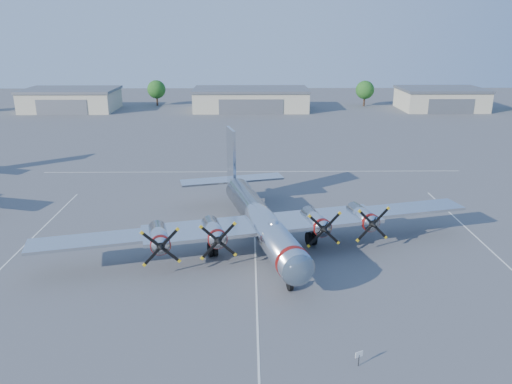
{
  "coord_description": "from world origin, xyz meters",
  "views": [
    {
      "loc": [
        -0.54,
        -44.23,
        19.75
      ],
      "look_at": [
        0.19,
        5.92,
        3.2
      ],
      "focal_mm": 35.0,
      "sensor_mm": 36.0,
      "label": 1
    }
  ],
  "objects_px": {
    "hangar_center": "(251,99)",
    "hangar_east": "(441,99)",
    "main_bomber_b29": "(258,243)",
    "info_placard": "(359,356)",
    "hangar_west": "(71,99)",
    "tree_east": "(365,90)",
    "tree_west": "(156,89)"
  },
  "relations": [
    {
      "from": "hangar_west",
      "to": "tree_east",
      "type": "xyz_separation_m",
      "value": [
        75.0,
        6.04,
        1.51
      ]
    },
    {
      "from": "info_placard",
      "to": "main_bomber_b29",
      "type": "bearing_deg",
      "value": 82.92
    },
    {
      "from": "hangar_center",
      "to": "hangar_east",
      "type": "height_order",
      "value": "same"
    },
    {
      "from": "main_bomber_b29",
      "to": "hangar_west",
      "type": "bearing_deg",
      "value": 104.73
    },
    {
      "from": "hangar_west",
      "to": "main_bomber_b29",
      "type": "relative_size",
      "value": 0.56
    },
    {
      "from": "hangar_west",
      "to": "tree_west",
      "type": "xyz_separation_m",
      "value": [
        20.0,
        8.04,
        1.51
      ]
    },
    {
      "from": "hangar_west",
      "to": "hangar_east",
      "type": "distance_m",
      "value": 93.0
    },
    {
      "from": "hangar_center",
      "to": "tree_east",
      "type": "distance_m",
      "value": 30.64
    },
    {
      "from": "hangar_east",
      "to": "main_bomber_b29",
      "type": "distance_m",
      "value": 94.91
    },
    {
      "from": "tree_east",
      "to": "info_placard",
      "type": "relative_size",
      "value": 6.47
    },
    {
      "from": "tree_east",
      "to": "tree_west",
      "type": "bearing_deg",
      "value": 177.92
    },
    {
      "from": "hangar_east",
      "to": "hangar_west",
      "type": "bearing_deg",
      "value": -180.0
    },
    {
      "from": "tree_east",
      "to": "info_placard",
      "type": "height_order",
      "value": "tree_east"
    },
    {
      "from": "hangar_center",
      "to": "hangar_east",
      "type": "relative_size",
      "value": 1.39
    },
    {
      "from": "hangar_east",
      "to": "tree_west",
      "type": "xyz_separation_m",
      "value": [
        -73.0,
        8.04,
        1.51
      ]
    },
    {
      "from": "main_bomber_b29",
      "to": "hangar_center",
      "type": "bearing_deg",
      "value": 76.03
    },
    {
      "from": "hangar_center",
      "to": "info_placard",
      "type": "xyz_separation_m",
      "value": [
        6.13,
        -100.56,
        -1.99
      ]
    },
    {
      "from": "hangar_west",
      "to": "hangar_east",
      "type": "bearing_deg",
      "value": 0.0
    },
    {
      "from": "tree_west",
      "to": "main_bomber_b29",
      "type": "distance_m",
      "value": 93.63
    },
    {
      "from": "hangar_west",
      "to": "hangar_center",
      "type": "distance_m",
      "value": 45.0
    },
    {
      "from": "tree_west",
      "to": "info_placard",
      "type": "xyz_separation_m",
      "value": [
        31.13,
        -108.59,
        -3.5
      ]
    },
    {
      "from": "hangar_center",
      "to": "main_bomber_b29",
      "type": "xyz_separation_m",
      "value": [
        0.31,
        -82.01,
        -2.71
      ]
    },
    {
      "from": "hangar_west",
      "to": "tree_east",
      "type": "distance_m",
      "value": 75.26
    },
    {
      "from": "tree_west",
      "to": "info_placard",
      "type": "distance_m",
      "value": 113.02
    },
    {
      "from": "main_bomber_b29",
      "to": "info_placard",
      "type": "distance_m",
      "value": 19.45
    },
    {
      "from": "hangar_center",
      "to": "main_bomber_b29",
      "type": "height_order",
      "value": "hangar_center"
    },
    {
      "from": "hangar_center",
      "to": "main_bomber_b29",
      "type": "bearing_deg",
      "value": -89.78
    },
    {
      "from": "hangar_west",
      "to": "main_bomber_b29",
      "type": "xyz_separation_m",
      "value": [
        45.31,
        -82.01,
        -2.71
      ]
    },
    {
      "from": "info_placard",
      "to": "hangar_east",
      "type": "bearing_deg",
      "value": 42.89
    },
    {
      "from": "hangar_west",
      "to": "info_placard",
      "type": "height_order",
      "value": "hangar_west"
    },
    {
      "from": "tree_east",
      "to": "info_placard",
      "type": "xyz_separation_m",
      "value": [
        -23.87,
        -106.59,
        -3.5
      ]
    },
    {
      "from": "hangar_west",
      "to": "info_placard",
      "type": "distance_m",
      "value": 112.82
    }
  ]
}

